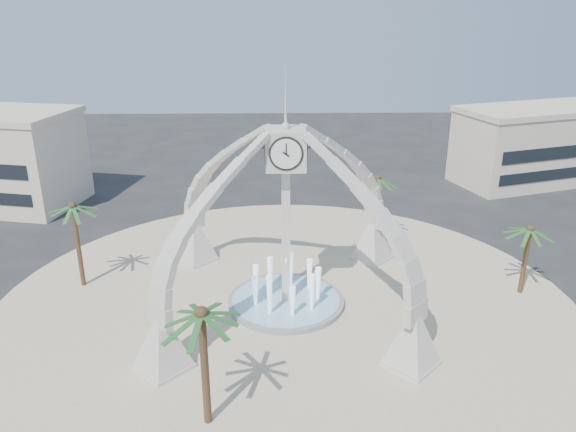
{
  "coord_description": "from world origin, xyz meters",
  "views": [
    {
      "loc": [
        -0.61,
        -33.97,
        19.69
      ],
      "look_at": [
        0.19,
        2.0,
        5.78
      ],
      "focal_mm": 35.0,
      "sensor_mm": 36.0,
      "label": 1
    }
  ],
  "objects_px": {
    "palm_south": "(201,315)",
    "fountain": "(286,301)",
    "palm_west": "(73,207)",
    "palm_north": "(378,179)",
    "clock_tower": "(286,217)",
    "palm_east": "(530,230)"
  },
  "relations": [
    {
      "from": "clock_tower",
      "to": "palm_south",
      "type": "bearing_deg",
      "value": -109.61
    },
    {
      "from": "palm_south",
      "to": "fountain",
      "type": "bearing_deg",
      "value": 70.39
    },
    {
      "from": "clock_tower",
      "to": "palm_north",
      "type": "relative_size",
      "value": 2.69
    },
    {
      "from": "clock_tower",
      "to": "palm_west",
      "type": "height_order",
      "value": "clock_tower"
    },
    {
      "from": "fountain",
      "to": "palm_west",
      "type": "xyz_separation_m",
      "value": [
        -14.86,
        3.08,
        5.84
      ]
    },
    {
      "from": "palm_east",
      "to": "palm_south",
      "type": "height_order",
      "value": "palm_south"
    },
    {
      "from": "palm_east",
      "to": "palm_south",
      "type": "relative_size",
      "value": 0.8
    },
    {
      "from": "fountain",
      "to": "palm_north",
      "type": "xyz_separation_m",
      "value": [
        7.77,
        10.05,
        5.58
      ]
    },
    {
      "from": "palm_east",
      "to": "palm_north",
      "type": "xyz_separation_m",
      "value": [
        -9.08,
        8.77,
        0.96
      ]
    },
    {
      "from": "palm_east",
      "to": "palm_north",
      "type": "relative_size",
      "value": 0.85
    },
    {
      "from": "clock_tower",
      "to": "palm_west",
      "type": "relative_size",
      "value": 2.6
    },
    {
      "from": "fountain",
      "to": "palm_west",
      "type": "relative_size",
      "value": 1.16
    },
    {
      "from": "palm_east",
      "to": "palm_west",
      "type": "relative_size",
      "value": 0.82
    },
    {
      "from": "palm_east",
      "to": "fountain",
      "type": "bearing_deg",
      "value": -175.65
    },
    {
      "from": "clock_tower",
      "to": "palm_west",
      "type": "distance_m",
      "value": 15.18
    },
    {
      "from": "clock_tower",
      "to": "palm_west",
      "type": "xyz_separation_m",
      "value": [
        -14.86,
        3.08,
        -0.36
      ]
    },
    {
      "from": "fountain",
      "to": "palm_south",
      "type": "height_order",
      "value": "palm_south"
    },
    {
      "from": "palm_north",
      "to": "palm_south",
      "type": "bearing_deg",
      "value": -118.85
    },
    {
      "from": "palm_west",
      "to": "palm_north",
      "type": "xyz_separation_m",
      "value": [
        22.63,
        6.97,
        -0.26
      ]
    },
    {
      "from": "palm_east",
      "to": "palm_north",
      "type": "height_order",
      "value": "palm_north"
    },
    {
      "from": "clock_tower",
      "to": "palm_east",
      "type": "xyz_separation_m",
      "value": [
        16.85,
        1.28,
        -1.59
      ]
    },
    {
      "from": "clock_tower",
      "to": "palm_east",
      "type": "bearing_deg",
      "value": 4.35
    }
  ]
}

